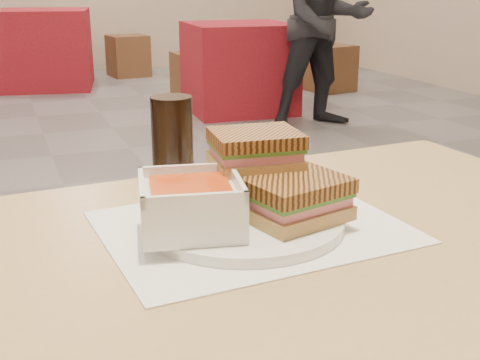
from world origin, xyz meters
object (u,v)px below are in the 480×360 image
object	(u,v)px
bg_chair_2r	(128,56)
bg_chair_1l	(195,76)
soup_bowl	(191,207)
bg_table_1	(239,68)
bg_chair_1r	(330,68)
patron_b	(325,20)
main_table	(231,338)
cola_glass	(172,141)
bg_table_2	(45,49)
panini_lower	(295,198)
plate	(244,221)

from	to	relation	value
bg_chair_2r	bg_chair_1l	bearing A→B (deg)	-79.80
soup_bowl	bg_table_1	distance (m)	4.49
bg_table_1	bg_chair_2r	world-z (taller)	bg_table_1
soup_bowl	bg_chair_1r	distance (m)	5.54
bg_chair_1l	bg_chair_1r	xyz separation A→B (m)	(1.36, -0.09, 0.01)
bg_chair_1r	patron_b	distance (m)	1.63
main_table	patron_b	size ratio (longest dim) A/B	0.80
soup_bowl	bg_chair_2r	distance (m)	6.54
cola_glass	bg_chair_1r	distance (m)	5.32
cola_glass	bg_chair_1r	xyz separation A→B (m)	(2.81, 4.48, -0.60)
soup_bowl	patron_b	bearing A→B (deg)	58.84
bg_table_2	bg_chair_2r	bearing A→B (deg)	26.33
bg_chair_1r	patron_b	world-z (taller)	patron_b
bg_table_2	cola_glass	bearing A→B (deg)	-92.43
soup_bowl	bg_chair_1l	distance (m)	5.07
main_table	bg_table_1	bearing A→B (deg)	68.67
panini_lower	bg_table_2	distance (m)	5.97
soup_bowl	bg_chair_1l	world-z (taller)	soup_bowl
plate	bg_table_2	size ratio (longest dim) A/B	0.26
bg_chair_2r	patron_b	bearing A→B (deg)	-74.10
cola_glass	bg_chair_2r	world-z (taller)	cola_glass
main_table	bg_chair_1r	xyz separation A→B (m)	(2.82, 4.78, -0.41)
soup_bowl	panini_lower	distance (m)	0.14
plate	bg_table_1	world-z (taller)	plate
patron_b	bg_table_1	bearing A→B (deg)	117.84
cola_glass	bg_chair_1l	bearing A→B (deg)	72.34
plate	cola_glass	size ratio (longest dim) A/B	1.89
plate	bg_chair_1l	distance (m)	5.02
main_table	cola_glass	xyz separation A→B (m)	(0.01, 0.30, 0.19)
soup_bowl	bg_table_1	size ratio (longest dim) A/B	0.17
plate	panini_lower	xyz separation A→B (m)	(0.06, -0.03, 0.04)
bg_table_1	bg_table_2	size ratio (longest dim) A/B	0.84
main_table	bg_chair_2r	xyz separation A→B (m)	(1.18, 6.46, -0.41)
panini_lower	cola_glass	distance (m)	0.27
bg_table_2	patron_b	xyz separation A→B (m)	(1.78, -2.53, 0.39)
main_table	patron_b	xyz separation A→B (m)	(2.03, 3.47, 0.14)
cola_glass	bg_chair_2r	xyz separation A→B (m)	(1.17, 6.16, -0.59)
bg_chair_1l	bg_chair_1r	bearing A→B (deg)	-3.77
bg_chair_1l	cola_glass	bearing A→B (deg)	-107.66
main_table	bg_table_2	bearing A→B (deg)	87.56
bg_table_2	main_table	bearing A→B (deg)	-92.44
bg_table_1	bg_chair_1r	distance (m)	1.32
bg_chair_2r	bg_chair_1r	bearing A→B (deg)	-45.69
cola_glass	bg_chair_1l	distance (m)	4.83
main_table	bg_chair_1l	world-z (taller)	main_table
bg_chair_1l	bg_chair_1r	size ratio (longest dim) A/B	0.90
bg_chair_1r	bg_chair_2r	bearing A→B (deg)	134.31
bg_table_2	bg_chair_1r	distance (m)	2.85
bg_table_1	bg_chair_1l	bearing A→B (deg)	104.98
bg_table_2	bg_chair_1l	size ratio (longest dim) A/B	2.45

